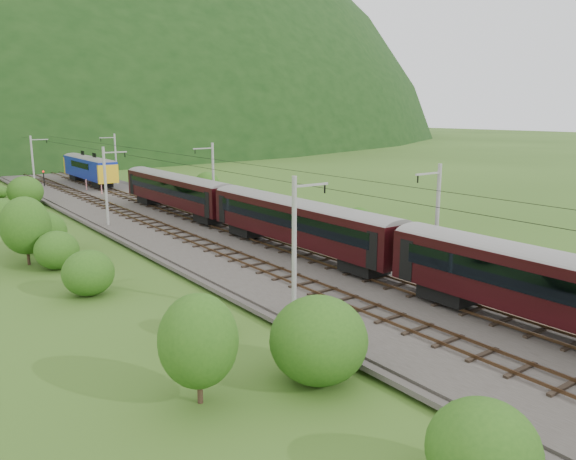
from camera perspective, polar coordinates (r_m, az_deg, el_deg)
ground at (r=36.89m, az=8.40°, el=-6.80°), size 600.00×600.00×0.00m
railbed at (r=44.18m, az=-0.73°, el=-3.30°), size 14.00×220.00×0.30m
track_left at (r=42.82m, az=-3.35°, el=-3.51°), size 2.40×220.00×0.27m
track_right at (r=45.51m, az=1.74°, el=-2.56°), size 2.40×220.00×0.27m
catenary_left at (r=60.12m, az=-17.98°, el=4.43°), size 2.54×192.28×8.00m
catenary_right at (r=64.96m, az=-7.66°, el=5.44°), size 2.54×192.28×8.00m
overhead_wires at (r=42.87m, az=-0.75°, el=5.69°), size 4.83×198.00×0.03m
train at (r=37.14m, az=11.99°, el=-1.11°), size 3.00×143.47×5.22m
hazard_post_near at (r=88.53m, az=-19.80°, el=4.35°), size 0.17×0.17×1.62m
hazard_post_far at (r=83.53m, az=-18.41°, el=3.93°), size 0.14×0.14×1.33m
signal at (r=95.70m, az=-23.57°, el=4.95°), size 0.27×0.27×2.41m
vegetation_left at (r=42.04m, az=-19.85°, el=-2.07°), size 13.72×149.43×6.05m
vegetation_right at (r=53.65m, az=7.63°, el=0.76°), size 6.71×101.83×3.24m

